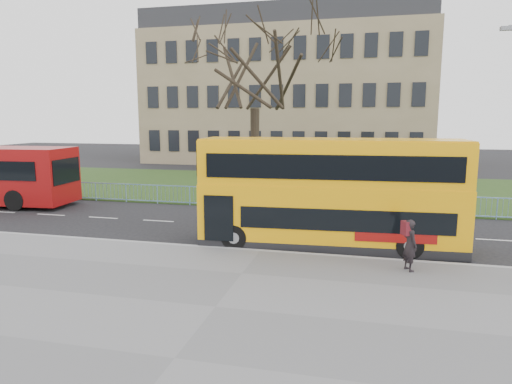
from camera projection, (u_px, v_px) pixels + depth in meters
ground at (269, 242)px, 18.30m from camera, size 120.00×120.00×0.00m
pavement at (216, 309)px, 11.82m from camera, size 80.00×10.50×0.12m
kerb at (260, 252)px, 16.80m from camera, size 80.00×0.20×0.14m
grass_verge at (311, 188)px, 32.02m from camera, size 80.00×15.40×0.08m
guard_railing at (294, 200)px, 24.55m from camera, size 40.00×0.12×1.10m
bare_tree at (255, 91)px, 27.52m from camera, size 9.02×9.02×12.88m
civic_building at (289, 99)px, 51.90m from camera, size 30.00×15.00×14.00m
yellow_bus at (330, 191)px, 17.33m from camera, size 9.94×2.92×4.11m
pedestrian at (410, 245)px, 14.47m from camera, size 0.65×0.73×1.67m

